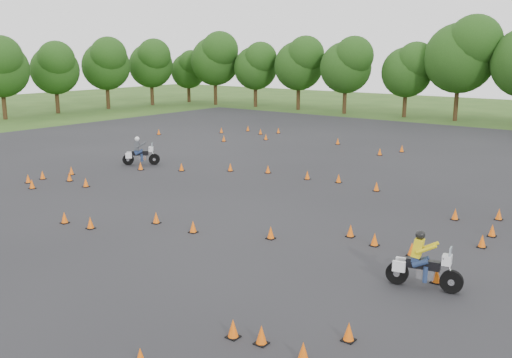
# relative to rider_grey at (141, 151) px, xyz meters

# --- Properties ---
(ground) EXTENTS (140.00, 140.00, 0.00)m
(ground) POSITION_rel_rider_grey_xyz_m (11.12, -7.06, -0.87)
(ground) COLOR #2D5119
(ground) RESTS_ON ground
(asphalt_pad) EXTENTS (62.00, 62.00, 0.00)m
(asphalt_pad) POSITION_rel_rider_grey_xyz_m (11.12, -1.06, -0.86)
(asphalt_pad) COLOR black
(asphalt_pad) RESTS_ON ground
(traffic_cones) EXTENTS (36.78, 33.46, 0.45)m
(traffic_cones) POSITION_rel_rider_grey_xyz_m (10.83, -1.02, -0.64)
(traffic_cones) COLOR #FF620A
(traffic_cones) RESTS_ON asphalt_pad
(rider_grey) EXTENTS (2.14, 1.98, 1.73)m
(rider_grey) POSITION_rel_rider_grey_xyz_m (0.00, 0.00, 0.00)
(rider_grey) COLOR #3C3E43
(rider_grey) RESTS_ON ground
(rider_yellow) EXTENTS (2.29, 1.12, 1.70)m
(rider_yellow) POSITION_rel_rider_grey_xyz_m (20.59, -7.40, -0.01)
(rider_yellow) COLOR gold
(rider_yellow) RESTS_ON ground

